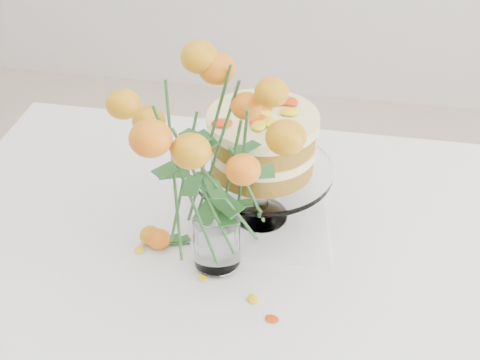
# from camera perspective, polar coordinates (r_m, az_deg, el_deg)

# --- Properties ---
(table) EXTENTS (1.43, 0.93, 0.76)m
(table) POSITION_cam_1_polar(r_m,az_deg,el_deg) (1.37, 2.86, -8.47)
(table) COLOR tan
(table) RESTS_ON ground
(napkin) EXTENTS (0.30, 0.30, 0.01)m
(napkin) POSITION_cam_1_polar(r_m,az_deg,el_deg) (1.38, 1.78, -3.20)
(napkin) COLOR white
(napkin) RESTS_ON table
(cake_stand) EXTENTS (0.28, 0.28, 0.25)m
(cake_stand) POSITION_cam_1_polar(r_m,az_deg,el_deg) (1.28, 1.93, 2.75)
(cake_stand) COLOR white
(cake_stand) RESTS_ON napkin
(rose_vase) EXTENTS (0.35, 0.35, 0.44)m
(rose_vase) POSITION_cam_1_polar(r_m,az_deg,el_deg) (1.12, -2.20, 2.32)
(rose_vase) COLOR white
(rose_vase) RESTS_ON table
(loose_rose_near) EXTENTS (0.08, 0.04, 0.04)m
(loose_rose_near) POSITION_cam_1_polar(r_m,az_deg,el_deg) (1.33, -7.63, -4.71)
(loose_rose_near) COLOR orange
(loose_rose_near) RESTS_ON table
(loose_rose_far) EXTENTS (0.08, 0.05, 0.04)m
(loose_rose_far) POSITION_cam_1_polar(r_m,az_deg,el_deg) (1.32, -6.93, -5.03)
(loose_rose_far) COLOR #CE670A
(loose_rose_far) RESTS_ON table
(stray_petal_a) EXTENTS (0.03, 0.02, 0.00)m
(stray_petal_a) POSITION_cam_1_polar(r_m,az_deg,el_deg) (1.26, -3.13, -8.24)
(stray_petal_a) COLOR yellow
(stray_petal_a) RESTS_ON table
(stray_petal_b) EXTENTS (0.03, 0.02, 0.00)m
(stray_petal_b) POSITION_cam_1_polar(r_m,az_deg,el_deg) (1.22, 1.11, -10.14)
(stray_petal_b) COLOR yellow
(stray_petal_b) RESTS_ON table
(stray_petal_c) EXTENTS (0.03, 0.02, 0.00)m
(stray_petal_c) POSITION_cam_1_polar(r_m,az_deg,el_deg) (1.19, 2.73, -11.76)
(stray_petal_c) COLOR yellow
(stray_petal_c) RESTS_ON table
(stray_petal_d) EXTENTS (0.03, 0.02, 0.00)m
(stray_petal_d) POSITION_cam_1_polar(r_m,az_deg,el_deg) (1.33, -8.59, -5.91)
(stray_petal_d) COLOR yellow
(stray_petal_d) RESTS_ON table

